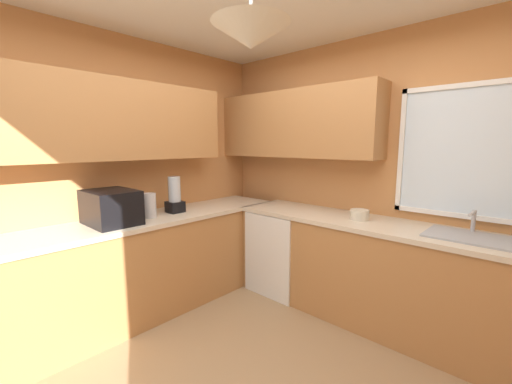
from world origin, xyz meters
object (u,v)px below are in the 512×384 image
microwave (111,207)px  bowl (360,215)px  kettle (149,205)px  sink_assembly (468,236)px  blender_appliance (175,196)px  dishwasher (284,250)px

microwave → bowl: bearing=46.7°
kettle → bowl: 1.93m
kettle → sink_assembly: size_ratio=0.41×
bowl → blender_appliance: bearing=-147.3°
microwave → bowl: 2.18m
sink_assembly → blender_appliance: (-2.33, -0.97, 0.15)m
sink_assembly → blender_appliance: blender_appliance is taller
microwave → kettle: bearing=86.7°
kettle → blender_appliance: 0.29m
microwave → sink_assembly: microwave is taller
kettle → blender_appliance: blender_appliance is taller
bowl → blender_appliance: (-1.50, -0.96, 0.12)m
sink_assembly → bowl: bearing=-179.5°
bowl → dishwasher: bearing=-177.9°
microwave → sink_assembly: bearing=34.4°
dishwasher → microwave: size_ratio=1.81×
sink_assembly → kettle: bearing=-151.5°
dishwasher → bowl: bearing=2.1°
dishwasher → microwave: bearing=-112.9°
dishwasher → blender_appliance: bearing=-125.4°
dishwasher → blender_appliance: size_ratio=2.42×
sink_assembly → microwave: bearing=-145.6°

